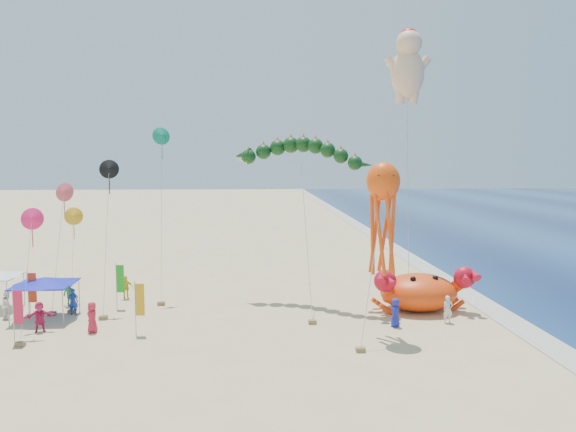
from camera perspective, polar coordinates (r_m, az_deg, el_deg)
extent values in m
plane|color=#D1B784|center=(36.60, 3.38, -10.48)|extent=(320.00, 320.00, 0.00)
plane|color=silver|center=(39.83, 21.03, -9.50)|extent=(320.00, 320.00, 0.00)
ellipsoid|color=#F2410C|center=(39.50, 13.11, -7.53)|extent=(5.74, 4.95, 2.50)
sphere|color=#B90B20|center=(37.56, 9.48, -6.41)|extent=(1.49, 1.49, 1.49)
sphere|color=black|center=(38.22, 12.38, -6.25)|extent=(0.39, 0.39, 0.39)
sphere|color=#B90B20|center=(39.19, 17.53, -6.09)|extent=(1.49, 1.49, 1.49)
sphere|color=black|center=(38.68, 14.64, -6.16)|extent=(0.39, 0.39, 0.39)
cone|color=black|center=(40.22, -5.19, 6.16)|extent=(1.36, 1.00, 1.11)
cylinder|color=#B2B2B2|center=(37.62, 1.88, -2.13)|extent=(0.25, 6.24, 9.85)
cube|color=olive|center=(35.64, 2.51, -10.71)|extent=(0.50, 0.35, 0.25)
ellipsoid|color=#FFC79B|center=(44.06, 12.04, 13.98)|extent=(2.50, 2.06, 3.68)
sphere|color=#FFC79B|center=(44.21, 12.18, 16.78)|extent=(1.93, 1.93, 1.93)
ellipsoid|color=red|center=(44.45, 12.16, 17.61)|extent=(1.25, 1.25, 0.87)
cylinder|color=#B2B2B2|center=(43.01, 12.10, 2.19)|extent=(0.14, 1.43, 15.00)
cube|color=olive|center=(43.47, 12.20, -7.81)|extent=(0.50, 0.35, 0.25)
ellipsoid|color=#FF4D0D|center=(32.54, 9.65, 3.49)|extent=(1.93, 1.74, 2.22)
cylinder|color=#B2B2B2|center=(31.46, 8.55, -5.26)|extent=(1.81, 2.99, 8.21)
cube|color=olive|center=(30.97, 7.38, -13.32)|extent=(0.50, 0.35, 0.25)
cylinder|color=gray|center=(38.91, -26.53, -8.42)|extent=(0.06, 0.06, 2.20)
cylinder|color=gray|center=(37.76, -21.90, -8.65)|extent=(0.06, 0.06, 2.20)
cylinder|color=gray|center=(41.86, -24.78, -7.37)|extent=(0.06, 0.06, 2.20)
cylinder|color=gray|center=(40.79, -20.45, -7.54)|extent=(0.06, 0.06, 2.20)
cube|color=#151BBD|center=(39.55, -23.48, -6.37)|extent=(3.52, 3.52, 0.08)
cone|color=#151BBD|center=(39.50, -23.49, -6.03)|extent=(3.87, 3.87, 0.45)
cylinder|color=gray|center=(41.97, -26.64, -7.42)|extent=(0.06, 0.06, 2.20)
cylinder|color=gray|center=(44.48, -25.23, -6.64)|extent=(0.06, 0.06, 2.20)
cylinder|color=gray|center=(34.29, -15.24, -9.02)|extent=(0.05, 0.05, 3.20)
cube|color=gold|center=(34.11, -14.80, -8.22)|extent=(0.50, 0.04, 1.90)
cylinder|color=gray|center=(34.96, -26.11, -9.12)|extent=(0.05, 0.05, 3.20)
cube|color=#D51A42|center=(34.73, -25.72, -8.35)|extent=(0.50, 0.04, 1.90)
cylinder|color=gray|center=(39.72, -24.89, -7.33)|extent=(0.05, 0.05, 3.20)
cube|color=red|center=(39.51, -24.54, -6.64)|extent=(0.50, 0.04, 1.90)
cylinder|color=gray|center=(40.46, -17.03, -6.81)|extent=(0.05, 0.05, 3.20)
cube|color=green|center=(40.30, -16.66, -6.12)|extent=(0.50, 0.04, 1.90)
imported|color=white|center=(40.85, -26.60, -8.04)|extent=(0.85, 1.00, 1.83)
imported|color=#1B24A1|center=(35.51, 10.86, -9.60)|extent=(0.90, 1.02, 1.76)
imported|color=red|center=(35.71, -19.27, -9.68)|extent=(0.95, 1.07, 1.84)
imported|color=#C31F54|center=(36.97, -23.92, -9.34)|extent=(1.77, 1.08, 1.82)
imported|color=#1B329E|center=(39.99, -20.98, -8.13)|extent=(0.71, 0.52, 1.78)
imported|color=yellow|center=(43.21, -16.12, -6.99)|extent=(1.01, 0.43, 1.72)
imported|color=#277636|center=(42.45, -21.26, -7.27)|extent=(1.40, 1.14, 1.89)
imported|color=silver|center=(37.00, 15.95, -9.11)|extent=(0.67, 0.48, 1.74)
cone|color=#CD444D|center=(41.47, -21.82, 2.28)|extent=(1.30, 0.51, 1.32)
cylinder|color=#B2B2B2|center=(40.39, -21.94, -3.49)|extent=(0.55, 3.04, 7.78)
cube|color=olive|center=(39.71, -22.07, -9.41)|extent=(0.50, 0.35, 0.25)
cone|color=black|center=(39.69, -17.73, 4.59)|extent=(1.30, 0.51, 1.32)
cylinder|color=#B2B2B2|center=(38.55, -17.70, -2.56)|extent=(0.55, 3.04, 9.37)
cube|color=olive|center=(38.02, -17.67, -9.92)|extent=(0.50, 0.35, 0.25)
cone|color=#0B7D5A|center=(42.32, -12.71, 7.97)|extent=(1.30, 0.51, 1.32)
cylinder|color=#B2B2B2|center=(40.98, -12.52, -0.29)|extent=(0.55, 3.04, 11.72)
cube|color=olive|center=(40.52, -12.32, -8.81)|extent=(0.50, 0.35, 0.25)
cone|color=gold|center=(43.61, -20.96, 0.00)|extent=(1.30, 0.51, 1.32)
cylinder|color=#B2B2B2|center=(42.52, -21.09, -4.29)|extent=(0.55, 3.04, 5.91)
cube|color=olive|center=(41.65, -21.24, -8.68)|extent=(0.50, 0.35, 0.25)
cone|color=#FF1C62|center=(36.07, -24.59, -0.24)|extent=(1.30, 0.51, 1.32)
cylinder|color=#B2B2B2|center=(35.08, -24.86, -5.97)|extent=(0.55, 3.04, 6.55)
cube|color=olive|center=(34.44, -25.15, -11.85)|extent=(0.50, 0.35, 0.25)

